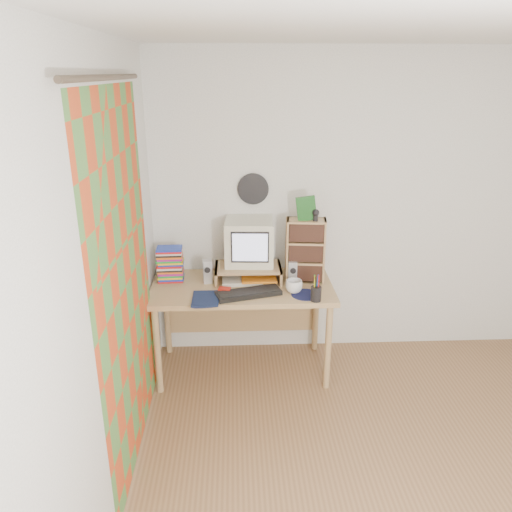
{
  "coord_description": "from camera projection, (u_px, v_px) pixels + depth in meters",
  "views": [
    {
      "loc": [
        -1.08,
        -2.17,
        2.31
      ],
      "look_at": [
        -0.92,
        1.33,
        1.01
      ],
      "focal_mm": 35.0,
      "sensor_mm": 36.0,
      "label": 1
    }
  ],
  "objects": [
    {
      "name": "speaker_right",
      "position": [
        292.0,
        272.0,
        3.88
      ],
      "size": [
        0.07,
        0.07,
        0.18
      ],
      "primitive_type": "cube",
      "rotation": [
        0.0,
        0.0,
        -0.06
      ],
      "color": "#B5B4BA",
      "rests_on": "desk"
    },
    {
      "name": "papers",
      "position": [
        249.0,
        279.0,
        3.94
      ],
      "size": [
        0.32,
        0.23,
        0.04
      ],
      "primitive_type": null,
      "rotation": [
        0.0,
        0.0,
        0.01
      ],
      "color": "silver",
      "rests_on": "desk"
    },
    {
      "name": "curtain",
      "position": [
        126.0,
        286.0,
        2.86
      ],
      "size": [
        0.0,
        2.2,
        2.2
      ],
      "primitive_type": "plane",
      "rotation": [
        1.57,
        0.0,
        1.57
      ],
      "color": "#C2421B",
      "rests_on": "left_wall"
    },
    {
      "name": "keyboard",
      "position": [
        248.0,
        293.0,
        3.69
      ],
      "size": [
        0.51,
        0.29,
        0.03
      ],
      "primitive_type": "cube",
      "rotation": [
        0.0,
        0.0,
        0.28
      ],
      "color": "black",
      "rests_on": "desk"
    },
    {
      "name": "crt_monitor",
      "position": [
        249.0,
        243.0,
        3.91
      ],
      "size": [
        0.39,
        0.39,
        0.35
      ],
      "primitive_type": "cube",
      "rotation": [
        0.0,
        0.0,
        -0.06
      ],
      "color": "beige",
      "rests_on": "monitor_riser"
    },
    {
      "name": "cd_rack",
      "position": [
        306.0,
        250.0,
        3.88
      ],
      "size": [
        0.32,
        0.19,
        0.5
      ],
      "primitive_type": "cube",
      "rotation": [
        0.0,
        0.0,
        -0.12
      ],
      "color": "tan",
      "rests_on": "desk"
    },
    {
      "name": "ceiling",
      "position": [
        499.0,
        21.0,
        2.01
      ],
      "size": [
        3.5,
        3.5,
        0.0
      ],
      "primitive_type": "plane",
      "rotation": [
        3.14,
        0.0,
        0.0
      ],
      "color": "white",
      "rests_on": "back_wall"
    },
    {
      "name": "red_box",
      "position": [
        225.0,
        291.0,
        3.72
      ],
      "size": [
        0.1,
        0.07,
        0.04
      ],
      "primitive_type": "cube",
      "rotation": [
        0.0,
        0.0,
        -0.17
      ],
      "color": "#B51E13",
      "rests_on": "desk"
    },
    {
      "name": "floor",
      "position": [
        426.0,
        497.0,
        2.88
      ],
      "size": [
        3.5,
        3.5,
        0.0
      ],
      "primitive_type": "plane",
      "color": "olive",
      "rests_on": "ground"
    },
    {
      "name": "left_wall",
      "position": [
        95.0,
        308.0,
        2.38
      ],
      "size": [
        0.0,
        3.5,
        3.5
      ],
      "primitive_type": "plane",
      "rotation": [
        1.57,
        0.0,
        1.57
      ],
      "color": "white",
      "rests_on": "floor"
    },
    {
      "name": "webcam",
      "position": [
        316.0,
        215.0,
        3.74
      ],
      "size": [
        0.06,
        0.06,
        0.09
      ],
      "primitive_type": null,
      "rotation": [
        0.0,
        0.0,
        0.13
      ],
      "color": "black",
      "rests_on": "cd_rack"
    },
    {
      "name": "pen_cup",
      "position": [
        316.0,
        291.0,
        3.58
      ],
      "size": [
        0.09,
        0.09,
        0.15
      ],
      "primitive_type": null,
      "rotation": [
        0.0,
        0.0,
        0.18
      ],
      "color": "black",
      "rests_on": "desk"
    },
    {
      "name": "speaker_left",
      "position": [
        208.0,
        271.0,
        3.89
      ],
      "size": [
        0.08,
        0.08,
        0.18
      ],
      "primitive_type": "cube",
      "rotation": [
        0.0,
        0.0,
        0.14
      ],
      "color": "#B5B4BA",
      "rests_on": "desk"
    },
    {
      "name": "back_wall",
      "position": [
        366.0,
        209.0,
        4.09
      ],
      "size": [
        3.5,
        0.0,
        3.5
      ],
      "primitive_type": "plane",
      "rotation": [
        1.57,
        0.0,
        0.0
      ],
      "color": "white",
      "rests_on": "floor"
    },
    {
      "name": "mousepad",
      "position": [
        306.0,
        295.0,
        3.7
      ],
      "size": [
        0.23,
        0.23,
        0.0
      ],
      "primitive_type": "cylinder",
      "rotation": [
        0.0,
        0.0,
        0.07
      ],
      "color": "#0F1035",
      "rests_on": "desk"
    },
    {
      "name": "wall_disc",
      "position": [
        253.0,
        189.0,
        3.97
      ],
      "size": [
        0.25,
        0.02,
        0.25
      ],
      "primitive_type": "cylinder",
      "rotation": [
        1.57,
        0.0,
        0.0
      ],
      "color": "black",
      "rests_on": "back_wall"
    },
    {
      "name": "diary",
      "position": [
        192.0,
        298.0,
        3.6
      ],
      "size": [
        0.24,
        0.18,
        0.05
      ],
      "primitive_type": "imported",
      "rotation": [
        0.0,
        0.0,
        -0.0
      ],
      "color": "#101B3D",
      "rests_on": "desk"
    },
    {
      "name": "dvd_stack",
      "position": [
        170.0,
        264.0,
        3.92
      ],
      "size": [
        0.2,
        0.15,
        0.28
      ],
      "primitive_type": null,
      "rotation": [
        0.0,
        0.0,
        0.04
      ],
      "color": "brown",
      "rests_on": "desk"
    },
    {
      "name": "mug",
      "position": [
        294.0,
        286.0,
        3.73
      ],
      "size": [
        0.15,
        0.15,
        0.1
      ],
      "primitive_type": "imported",
      "rotation": [
        0.0,
        0.0,
        -0.22
      ],
      "color": "white",
      "rests_on": "desk"
    },
    {
      "name": "monitor_riser",
      "position": [
        248.0,
        269.0,
        3.93
      ],
      "size": [
        0.52,
        0.3,
        0.12
      ],
      "color": "tan",
      "rests_on": "desk"
    },
    {
      "name": "game_box",
      "position": [
        306.0,
        209.0,
        3.74
      ],
      "size": [
        0.14,
        0.03,
        0.18
      ],
      "primitive_type": "cube",
      "rotation": [
        0.0,
        0.0,
        -0.03
      ],
      "color": "#17511A",
      "rests_on": "cd_rack"
    },
    {
      "name": "desk",
      "position": [
        242.0,
        297.0,
        3.98
      ],
      "size": [
        1.4,
        0.7,
        0.75
      ],
      "color": "tan",
      "rests_on": "floor"
    }
  ]
}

